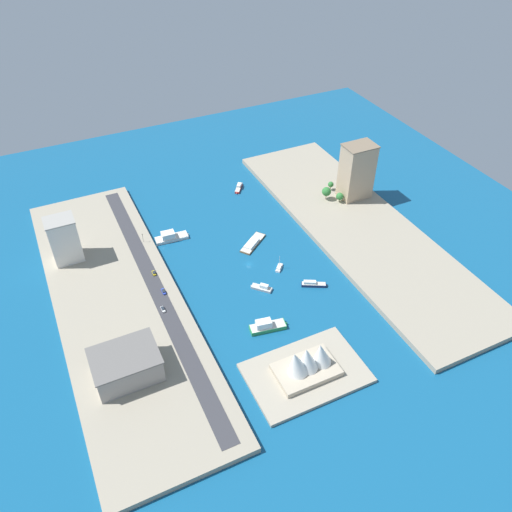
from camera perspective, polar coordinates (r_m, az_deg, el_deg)
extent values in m
plane|color=#145684|center=(329.74, -0.79, -0.90)|extent=(440.00, 440.00, 0.00)
cube|color=#9E937F|center=(364.18, 11.39, 3.08)|extent=(70.00, 240.00, 3.56)
cube|color=#9E937F|center=(312.45, -15.08, -4.98)|extent=(70.00, 240.00, 3.56)
cube|color=#A89E89|center=(270.44, 5.56, -12.81)|extent=(60.11, 39.74, 2.00)
cube|color=#38383D|center=(313.44, -11.06, -3.53)|extent=(9.09, 228.00, 0.15)
cube|color=white|center=(326.28, 2.59, -1.33)|extent=(7.71, 8.05, 1.17)
cone|color=white|center=(329.54, 2.79, -0.85)|extent=(1.49, 1.49, 1.06)
cube|color=white|center=(325.15, 2.57, -1.25)|extent=(4.48, 4.58, 1.00)
cube|color=beige|center=(325.86, 2.59, -1.25)|extent=(7.40, 7.73, 0.10)
cylinder|color=silver|center=(323.29, 2.63, -0.61)|extent=(0.24, 0.24, 8.90)
cube|color=silver|center=(353.94, -9.35, 1.99)|extent=(22.42, 9.08, 2.03)
cone|color=silver|center=(355.66, -7.56, 2.42)|extent=(1.95, 1.95, 1.83)
cube|color=white|center=(351.77, -9.75, 2.31)|extent=(9.23, 6.91, 4.20)
cube|color=beige|center=(353.29, -9.37, 2.13)|extent=(21.52, 8.72, 0.10)
cube|color=#999EA3|center=(311.88, 0.63, -3.60)|extent=(11.80, 12.11, 1.49)
cone|color=#999EA3|center=(313.64, -0.54, -3.29)|extent=(1.89, 1.89, 1.34)
cube|color=white|center=(310.08, 0.91, -3.40)|extent=(5.39, 5.48, 2.59)
cube|color=beige|center=(311.33, 0.63, -3.49)|extent=(11.33, 11.63, 0.10)
cube|color=red|center=(401.40, -1.93, 7.55)|extent=(10.94, 13.36, 1.73)
cone|color=red|center=(395.26, -2.15, 6.98)|extent=(2.18, 2.18, 1.56)
cube|color=white|center=(401.60, -1.90, 7.88)|extent=(5.44, 6.07, 1.92)
cube|color=beige|center=(400.91, -1.93, 7.66)|extent=(10.50, 12.83, 0.10)
cube|color=brown|center=(345.41, -0.35, 1.43)|extent=(23.49, 20.28, 1.15)
cone|color=brown|center=(354.04, 0.58, 2.53)|extent=(1.45, 1.45, 1.04)
cube|color=white|center=(343.15, -0.51, 1.42)|extent=(13.19, 11.89, 1.55)
cube|color=beige|center=(345.02, -0.35, 1.51)|extent=(22.55, 19.47, 0.10)
cube|color=#2D8C4C|center=(289.04, 1.32, -7.91)|extent=(21.20, 10.04, 2.54)
cone|color=#2D8C4C|center=(291.45, 3.38, -7.47)|extent=(2.64, 2.64, 2.29)
cube|color=white|center=(286.07, 0.85, -7.55)|extent=(9.37, 6.39, 4.21)
cube|color=beige|center=(288.07, 1.32, -7.73)|extent=(20.35, 9.64, 0.10)
cube|color=#1E284C|center=(315.77, 6.43, -3.19)|extent=(14.81, 10.06, 1.92)
cone|color=#1E284C|center=(316.50, 7.88, -3.23)|extent=(2.33, 2.33, 1.72)
cube|color=white|center=(314.29, 6.00, -2.93)|extent=(7.80, 5.73, 1.91)
cube|color=beige|center=(315.08, 6.44, -3.06)|extent=(14.22, 9.65, 0.10)
cube|color=tan|center=(383.68, 11.12, 9.17)|extent=(21.87, 15.98, 40.90)
cube|color=#7C6B55|center=(373.72, 11.53, 11.92)|extent=(22.74, 16.62, 0.80)
cube|color=silver|center=(340.76, -20.52, 1.66)|extent=(17.22, 14.49, 29.65)
cube|color=#9D9992|center=(332.20, -21.11, 3.72)|extent=(17.91, 15.07, 0.80)
cube|color=gray|center=(268.01, -14.21, -11.70)|extent=(31.87, 24.38, 13.81)
cube|color=slate|center=(262.47, -14.46, -10.70)|extent=(33.14, 25.35, 0.80)
cylinder|color=black|center=(324.09, -11.49, -1.79)|extent=(0.26, 0.64, 0.64)
cylinder|color=black|center=(324.29, -11.22, -1.71)|extent=(0.26, 0.64, 0.64)
cylinder|color=black|center=(321.79, -11.34, -2.12)|extent=(0.26, 0.64, 0.64)
cylinder|color=black|center=(321.99, -11.07, -2.05)|extent=(0.26, 0.64, 0.64)
cube|color=yellow|center=(322.86, -11.28, -1.88)|extent=(1.82, 4.42, 0.75)
cube|color=#262D38|center=(322.25, -11.29, -1.81)|extent=(1.58, 2.48, 0.59)
cylinder|color=black|center=(310.80, -10.48, -3.79)|extent=(0.26, 0.64, 0.64)
cylinder|color=black|center=(311.05, -10.20, -3.70)|extent=(0.26, 0.64, 0.64)
cylinder|color=black|center=(308.31, -10.28, -4.19)|extent=(0.26, 0.64, 0.64)
cylinder|color=black|center=(308.55, -9.99, -4.11)|extent=(0.26, 0.64, 0.64)
cube|color=blue|center=(309.47, -10.24, -3.91)|extent=(1.87, 5.00, 0.79)
cube|color=#262D38|center=(308.82, -10.24, -3.84)|extent=(1.63, 2.81, 0.60)
cylinder|color=black|center=(298.13, -10.06, -6.05)|extent=(0.26, 0.65, 0.64)
cylinder|color=black|center=(297.90, -10.34, -6.14)|extent=(0.26, 0.65, 0.64)
cylinder|color=black|center=(300.47, -10.27, -5.63)|extent=(0.26, 0.65, 0.64)
cylinder|color=black|center=(300.25, -10.55, -5.72)|extent=(0.26, 0.65, 0.64)
cube|color=white|center=(299.00, -10.31, -5.85)|extent=(1.83, 4.87, 0.72)
cube|color=#262D38|center=(298.72, -10.34, -5.74)|extent=(1.58, 2.74, 0.55)
cylinder|color=black|center=(348.28, -12.46, 1.91)|extent=(0.18, 0.18, 5.50)
cube|color=black|center=(346.34, -12.53, 2.33)|extent=(0.36, 0.36, 1.00)
sphere|color=red|center=(346.13, -12.54, 2.38)|extent=(0.24, 0.24, 0.24)
sphere|color=yellow|center=(346.34, -12.53, 2.33)|extent=(0.24, 0.24, 0.24)
sphere|color=green|center=(346.55, -12.52, 2.28)|extent=(0.24, 0.24, 0.24)
cube|color=#BCAD93|center=(268.47, 5.60, -12.48)|extent=(32.16, 20.72, 3.00)
cone|color=white|center=(264.72, 7.23, -10.73)|extent=(11.76, 9.98, 15.28)
cone|color=white|center=(261.50, 5.72, -11.29)|extent=(12.20, 10.33, 16.06)
cone|color=white|center=(259.16, 4.49, -11.75)|extent=(13.59, 10.83, 17.04)
cylinder|color=brown|center=(397.14, 8.26, 7.47)|extent=(0.50, 0.50, 3.21)
sphere|color=#2D7233|center=(395.38, 8.31, 7.88)|extent=(4.32, 4.32, 4.32)
cylinder|color=brown|center=(385.62, 7.78, 6.52)|extent=(0.50, 0.50, 4.03)
sphere|color=#2D7233|center=(383.09, 7.84, 7.11)|extent=(6.73, 6.73, 6.73)
cylinder|color=brown|center=(384.43, 9.24, 6.12)|extent=(0.50, 0.50, 2.71)
sphere|color=#2D7233|center=(382.50, 9.29, 6.56)|extent=(5.46, 5.46, 5.46)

